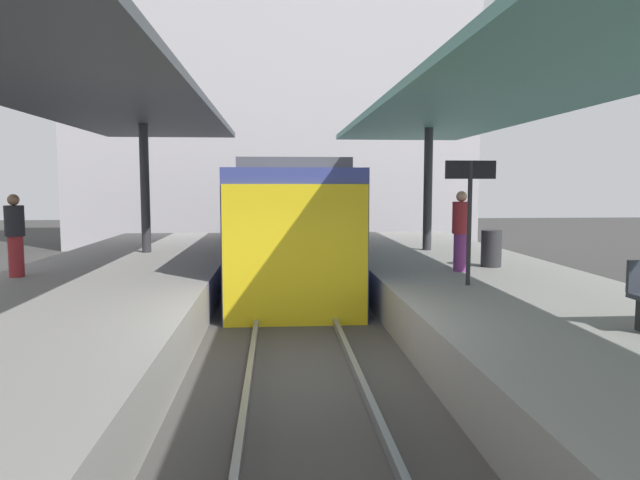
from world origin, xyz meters
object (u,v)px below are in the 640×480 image
Objects in this scene: platform_sign at (470,194)px; commuter_train at (289,224)px; passenger_near_bench at (461,230)px; litter_bin at (491,248)px; passenger_mid_platform at (15,234)px.

commuter_train is at bearing 117.76° from platform_sign.
platform_sign reaches higher than passenger_near_bench.
platform_sign is 2.85m from litter_bin.
commuter_train reaches higher than litter_bin.
litter_bin is 1.16m from passenger_near_bench.
litter_bin is 0.48× the size of passenger_near_bench.
commuter_train reaches higher than platform_sign.
passenger_mid_platform is (-8.47, 1.58, -0.79)m from platform_sign.
passenger_mid_platform is (-9.75, -0.66, 0.43)m from litter_bin.
platform_sign is 2.76× the size of litter_bin.
passenger_mid_platform is (-8.86, -0.07, -0.03)m from passenger_near_bench.
passenger_near_bench is at bearing -50.38° from commuter_train.
commuter_train is 13.55× the size of litter_bin.
platform_sign is 8.65m from passenger_mid_platform.
passenger_mid_platform reaches higher than litter_bin.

